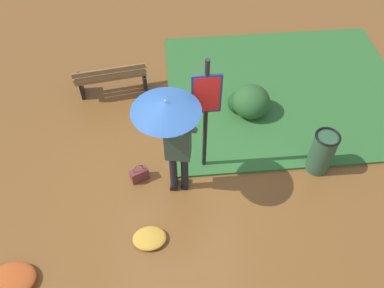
{
  "coord_description": "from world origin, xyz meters",
  "views": [
    {
      "loc": [
        0.11,
        3.81,
        5.58
      ],
      "look_at": [
        -0.26,
        -0.19,
        0.85
      ],
      "focal_mm": 37.24,
      "sensor_mm": 36.0,
      "label": 1
    }
  ],
  "objects_px": {
    "info_sign_post": "(206,107)",
    "trash_bin": "(322,152)",
    "person_with_umbrella": "(171,125)",
    "handbag": "(139,174)",
    "park_bench": "(112,78)"
  },
  "relations": [
    {
      "from": "park_bench",
      "to": "person_with_umbrella",
      "type": "bearing_deg",
      "value": 114.07
    },
    {
      "from": "park_bench",
      "to": "handbag",
      "type": "bearing_deg",
      "value": 103.0
    },
    {
      "from": "info_sign_post",
      "to": "handbag",
      "type": "height_order",
      "value": "info_sign_post"
    },
    {
      "from": "info_sign_post",
      "to": "trash_bin",
      "type": "bearing_deg",
      "value": 173.72
    },
    {
      "from": "handbag",
      "to": "person_with_umbrella",
      "type": "bearing_deg",
      "value": 157.3
    },
    {
      "from": "info_sign_post",
      "to": "person_with_umbrella",
      "type": "bearing_deg",
      "value": 38.45
    },
    {
      "from": "person_with_umbrella",
      "to": "trash_bin",
      "type": "bearing_deg",
      "value": -175.18
    },
    {
      "from": "person_with_umbrella",
      "to": "trash_bin",
      "type": "xyz_separation_m",
      "value": [
        -2.49,
        -0.21,
        -1.13
      ]
    },
    {
      "from": "person_with_umbrella",
      "to": "handbag",
      "type": "relative_size",
      "value": 5.53
    },
    {
      "from": "person_with_umbrella",
      "to": "info_sign_post",
      "type": "xyz_separation_m",
      "value": [
        -0.54,
        -0.42,
        -0.11
      ]
    },
    {
      "from": "info_sign_post",
      "to": "trash_bin",
      "type": "height_order",
      "value": "info_sign_post"
    },
    {
      "from": "person_with_umbrella",
      "to": "info_sign_post",
      "type": "distance_m",
      "value": 0.69
    },
    {
      "from": "person_with_umbrella",
      "to": "trash_bin",
      "type": "distance_m",
      "value": 2.74
    },
    {
      "from": "info_sign_post",
      "to": "trash_bin",
      "type": "xyz_separation_m",
      "value": [
        -1.95,
        0.22,
        -1.03
      ]
    },
    {
      "from": "handbag",
      "to": "park_bench",
      "type": "bearing_deg",
      "value": -77.0
    }
  ]
}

